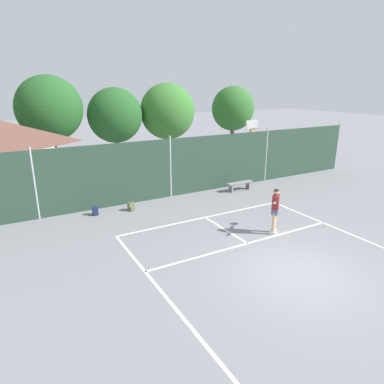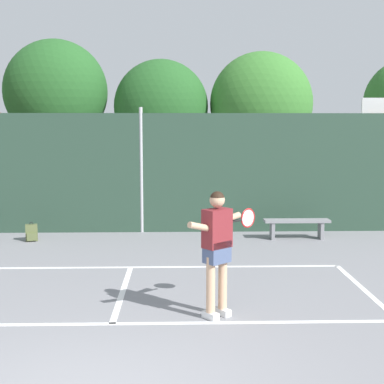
% 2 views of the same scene
% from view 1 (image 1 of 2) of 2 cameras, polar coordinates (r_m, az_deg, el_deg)
% --- Properties ---
extents(ground_plane, '(120.00, 120.00, 0.00)m').
position_cam_1_polar(ground_plane, '(11.38, 17.31, -13.10)').
color(ground_plane, gray).
extents(court_markings, '(8.30, 11.10, 0.01)m').
position_cam_1_polar(court_markings, '(11.76, 15.00, -11.81)').
color(court_markings, white).
rests_on(court_markings, ground).
extents(chainlink_fence, '(26.09, 0.09, 3.23)m').
position_cam_1_polar(chainlink_fence, '(17.67, -3.67, 4.03)').
color(chainlink_fence, '#284233').
rests_on(chainlink_fence, ground).
extents(basketball_hoop, '(0.90, 0.67, 3.55)m').
position_cam_1_polar(basketball_hoop, '(22.59, 9.89, 8.75)').
color(basketball_hoop, yellow).
rests_on(basketball_hoop, ground).
extents(treeline_backdrop, '(25.97, 4.02, 6.39)m').
position_cam_1_polar(treeline_backdrop, '(26.47, -13.56, 13.01)').
color(treeline_backdrop, brown).
rests_on(treeline_backdrop, ground).
extents(tennis_player, '(1.08, 1.03, 1.85)m').
position_cam_1_polar(tennis_player, '(13.62, 13.88, -2.46)').
color(tennis_player, silver).
rests_on(tennis_player, ground).
extents(tennis_ball, '(0.07, 0.07, 0.07)m').
position_cam_1_polar(tennis_ball, '(15.31, 21.60, -5.30)').
color(tennis_ball, '#CCE033').
rests_on(tennis_ball, ground).
extents(backpack_navy, '(0.31, 0.29, 0.46)m').
position_cam_1_polar(backpack_navy, '(16.03, -16.05, -3.10)').
color(backpack_navy, navy).
rests_on(backpack_navy, ground).
extents(backpack_olive, '(0.32, 0.30, 0.46)m').
position_cam_1_polar(backpack_olive, '(16.22, -10.26, -2.43)').
color(backpack_olive, '#566038').
rests_on(backpack_olive, ground).
extents(courtside_bench, '(1.60, 0.36, 0.48)m').
position_cam_1_polar(courtside_bench, '(19.16, 8.07, 1.31)').
color(courtside_bench, gray).
rests_on(courtside_bench, ground).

